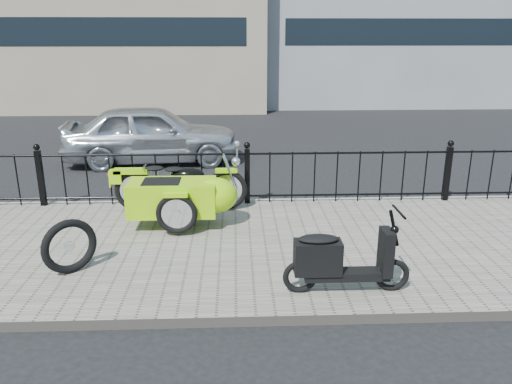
{
  "coord_description": "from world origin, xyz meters",
  "views": [
    {
      "loc": [
        -0.19,
        -6.95,
        2.93
      ],
      "look_at": [
        0.09,
        -0.1,
        0.75
      ],
      "focal_mm": 35.0,
      "sensor_mm": 36.0,
      "label": 1
    }
  ],
  "objects_px": {
    "spare_tire": "(70,246)",
    "sedan_car": "(152,134)",
    "motorcycle_sidecar": "(185,194)",
    "scooter": "(338,261)"
  },
  "relations": [
    {
      "from": "spare_tire",
      "to": "sedan_car",
      "type": "relative_size",
      "value": 0.17
    },
    {
      "from": "motorcycle_sidecar",
      "to": "scooter",
      "type": "distance_m",
      "value": 2.95
    },
    {
      "from": "scooter",
      "to": "sedan_car",
      "type": "relative_size",
      "value": 0.36
    },
    {
      "from": "motorcycle_sidecar",
      "to": "spare_tire",
      "type": "relative_size",
      "value": 3.3
    },
    {
      "from": "sedan_car",
      "to": "scooter",
      "type": "bearing_deg",
      "value": -160.2
    },
    {
      "from": "motorcycle_sidecar",
      "to": "scooter",
      "type": "relative_size",
      "value": 1.57
    },
    {
      "from": "motorcycle_sidecar",
      "to": "spare_tire",
      "type": "bearing_deg",
      "value": -127.67
    },
    {
      "from": "scooter",
      "to": "sedan_car",
      "type": "distance_m",
      "value": 7.32
    },
    {
      "from": "scooter",
      "to": "spare_tire",
      "type": "distance_m",
      "value": 3.23
    },
    {
      "from": "spare_tire",
      "to": "sedan_car",
      "type": "bearing_deg",
      "value": 89.33
    }
  ]
}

